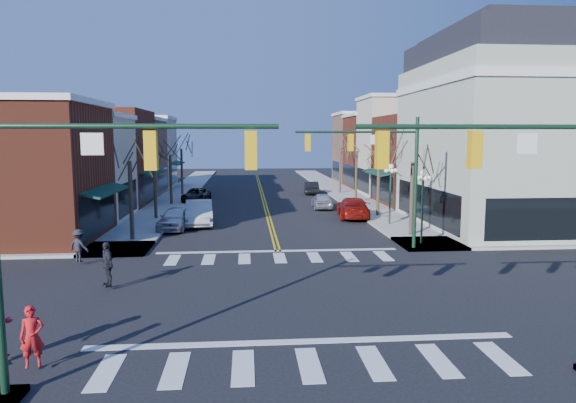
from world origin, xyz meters
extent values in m
plane|color=black|center=(0.00, 0.00, 0.00)|extent=(160.00, 160.00, 0.00)
cube|color=#9E9B93|center=(-8.75, 20.00, 0.07)|extent=(3.50, 70.00, 0.15)
cube|color=#9E9B93|center=(8.75, 20.00, 0.07)|extent=(3.50, 70.00, 0.15)
cube|color=maroon|center=(-15.50, 11.75, 4.00)|extent=(10.00, 8.50, 8.00)
cube|color=beige|center=(-15.50, 19.50, 3.75)|extent=(10.00, 7.00, 7.50)
cube|color=maroon|center=(-15.50, 27.50, 4.25)|extent=(10.00, 9.00, 8.50)
cube|color=#926750|center=(-15.50, 35.75, 3.90)|extent=(10.00, 7.50, 7.80)
cube|color=beige|center=(-15.50, 43.50, 4.10)|extent=(10.00, 8.00, 8.20)
cube|color=maroon|center=(15.50, 25.75, 4.00)|extent=(10.00, 8.50, 8.00)
cube|color=beige|center=(15.50, 33.50, 5.00)|extent=(10.00, 7.00, 10.00)
cube|color=maroon|center=(15.50, 41.00, 4.25)|extent=(10.00, 8.00, 8.50)
cube|color=#926750|center=(15.50, 49.00, 4.50)|extent=(10.00, 8.00, 9.00)
cube|color=#A9B49C|center=(16.50, 14.50, 5.50)|extent=(12.00, 14.00, 11.00)
cube|color=white|center=(16.50, 14.50, 9.60)|extent=(12.25, 14.25, 0.50)
cube|color=black|center=(16.50, 14.50, 11.90)|extent=(11.40, 13.40, 1.80)
cube|color=black|center=(16.50, 14.50, 13.00)|extent=(9.80, 11.80, 0.60)
cylinder|color=#14331E|center=(-4.15, -7.40, 6.40)|extent=(6.50, 0.12, 0.12)
cube|color=gold|center=(-3.83, -7.40, 5.85)|extent=(0.28, 0.28, 0.90)
cube|color=gold|center=(-1.55, -7.40, 5.85)|extent=(0.28, 0.28, 0.90)
cylinder|color=#14331E|center=(4.15, -7.40, 6.40)|extent=(6.50, 0.12, 0.12)
cube|color=gold|center=(3.83, -7.40, 5.85)|extent=(0.28, 0.28, 0.90)
cube|color=gold|center=(1.55, -7.40, 5.85)|extent=(0.28, 0.28, 0.90)
cylinder|color=#14331E|center=(7.40, 7.40, 3.60)|extent=(0.20, 0.20, 7.20)
cylinder|color=#14331E|center=(4.15, 7.40, 6.40)|extent=(6.50, 0.12, 0.12)
cube|color=gold|center=(3.83, 7.40, 5.85)|extent=(0.28, 0.28, 0.90)
cube|color=gold|center=(1.55, 7.40, 5.85)|extent=(0.28, 0.28, 0.90)
cylinder|color=#14331E|center=(8.20, 8.50, 2.00)|extent=(0.12, 0.12, 4.00)
sphere|color=white|center=(8.20, 8.50, 4.15)|extent=(0.36, 0.36, 0.36)
cylinder|color=#14331E|center=(8.20, 15.00, 2.00)|extent=(0.12, 0.12, 4.00)
sphere|color=white|center=(8.20, 15.00, 4.15)|extent=(0.36, 0.36, 0.36)
cylinder|color=#382B21|center=(-8.40, 11.00, 2.38)|extent=(0.24, 0.24, 4.76)
cylinder|color=#382B21|center=(-8.40, 19.00, 2.52)|extent=(0.24, 0.24, 5.04)
cylinder|color=#382B21|center=(-8.40, 27.00, 2.27)|extent=(0.24, 0.24, 4.55)
cylinder|color=#382B21|center=(-8.40, 35.00, 2.45)|extent=(0.24, 0.24, 4.90)
cylinder|color=#382B21|center=(8.40, 11.00, 2.31)|extent=(0.24, 0.24, 4.62)
cylinder|color=#382B21|center=(8.40, 19.00, 2.59)|extent=(0.24, 0.24, 5.18)
cylinder|color=#382B21|center=(8.40, 27.00, 2.42)|extent=(0.24, 0.24, 4.83)
cylinder|color=#382B21|center=(8.40, 35.00, 2.48)|extent=(0.24, 0.24, 4.97)
imported|color=silver|center=(-6.40, 14.94, 0.75)|extent=(2.31, 4.61, 1.51)
imported|color=silver|center=(-4.99, 16.51, 0.85)|extent=(2.28, 5.32, 1.71)
imported|color=black|center=(-6.40, 29.22, 0.66)|extent=(2.63, 4.94, 1.32)
imported|color=maroon|center=(6.40, 18.70, 0.79)|extent=(2.80, 5.65, 1.58)
imported|color=silver|center=(4.80, 23.94, 0.69)|extent=(1.74, 4.07, 1.37)
imported|color=black|center=(5.31, 35.28, 0.68)|extent=(1.70, 4.19, 1.35)
imported|color=red|center=(-7.30, -6.01, 0.97)|extent=(0.69, 0.56, 1.64)
imported|color=black|center=(-7.30, 1.34, 1.06)|extent=(0.94, 1.14, 1.82)
imported|color=black|center=(-9.74, 5.57, 0.95)|extent=(1.19, 0.98, 1.60)
camera|label=1|loc=(-1.66, -19.37, 6.17)|focal=32.00mm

